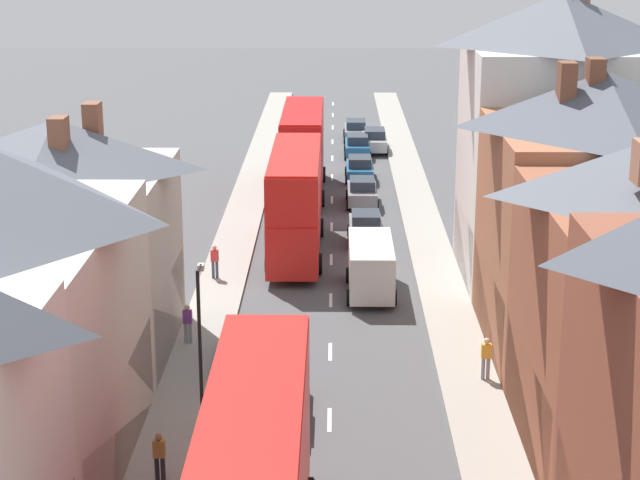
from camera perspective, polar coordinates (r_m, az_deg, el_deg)
pavement_left at (r=55.64m, az=-4.65°, el=-0.33°), size 2.20×104.00×0.14m
pavement_right at (r=55.62m, az=5.87°, el=-0.37°), size 2.20×104.00×0.14m
centre_line_dashes at (r=53.51m, az=0.60°, el=-1.05°), size 0.14×97.80×0.01m
double_decker_bus_lead at (r=65.83m, az=-0.93°, el=4.84°), size 2.74×10.80×5.30m
double_decker_bus_mid_street at (r=53.53m, az=-1.32°, el=2.09°), size 2.74×10.80×5.30m
double_decker_bus_far_approaching at (r=27.42m, az=-3.45°, el=-12.67°), size 2.74×10.80×5.30m
car_near_blue at (r=36.63m, az=-2.33°, el=-8.22°), size 1.90×4.39×1.69m
car_near_silver at (r=56.21m, az=2.45°, el=0.69°), size 1.90×3.88×1.66m
car_parked_left_a at (r=40.68m, az=-3.85°, el=-5.66°), size 1.90×4.29×1.66m
car_parked_right_a at (r=70.02m, az=2.13°, el=3.85°), size 1.90×3.99×1.59m
car_mid_black at (r=79.04m, az=2.92°, el=5.35°), size 1.90×4.45×1.69m
car_parked_left_b at (r=63.65m, az=2.26°, el=2.59°), size 1.90×3.98×1.66m
car_far_grey at (r=77.18m, az=2.01°, el=5.06°), size 1.90×4.11×1.62m
car_parked_right_b at (r=83.15m, az=1.92°, el=5.89°), size 1.90×4.26×1.59m
delivery_van at (r=48.31m, az=2.72°, el=-1.36°), size 2.20×5.20×2.41m
pedestrian_mid_left at (r=32.67m, az=-8.57°, el=-11.28°), size 0.36×0.22×1.61m
pedestrian_mid_right at (r=39.60m, az=8.85°, el=-6.15°), size 0.36×0.22×1.61m
pedestrian_far_left at (r=42.73m, az=-7.07°, el=-4.35°), size 0.36×0.22×1.61m
pedestrian_far_right at (r=50.28m, az=-5.64°, el=-1.07°), size 0.36×0.22×1.61m
street_lamp at (r=35.36m, az=-6.41°, el=-5.03°), size 0.20×1.12×5.50m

